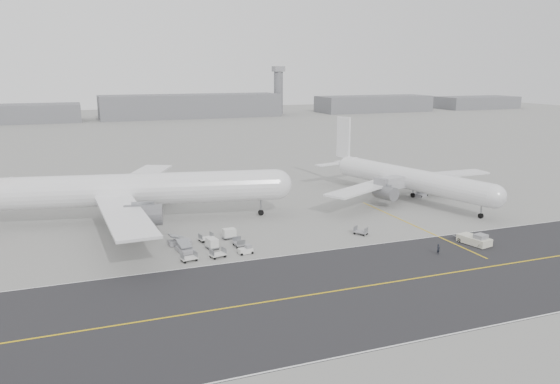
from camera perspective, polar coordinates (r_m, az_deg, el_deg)
name	(u,v)px	position (r m, az deg, el deg)	size (l,w,h in m)	color
ground	(278,252)	(90.44, -0.23, -6.28)	(700.00, 700.00, 0.00)	gray
taxiway	(358,287)	(77.14, 8.11, -9.85)	(220.00, 59.00, 0.03)	#262628
horizon_buildings	(176,118)	(346.57, -10.86, 7.63)	(520.00, 28.00, 28.00)	slate
control_tower	(278,89)	(368.99, -0.17, 10.68)	(7.00, 7.00, 31.25)	slate
airliner_a	(132,190)	(110.67, -15.24, 0.24)	(63.69, 62.43, 22.18)	white
airliner_b	(406,178)	(128.45, 13.02, 1.44)	(48.59, 49.71, 17.48)	white
pushback_tug	(475,240)	(99.65, 19.70, -4.72)	(3.78, 7.41, 2.09)	beige
jet_bridge	(402,182)	(127.23, 12.66, 1.00)	(16.30, 7.90, 6.14)	gray
gse_cluster	(212,249)	(92.49, -7.16, -5.95)	(16.63, 16.07, 1.89)	gray
stray_dolly	(361,234)	(100.75, 8.42, -4.42)	(1.48, 2.41, 1.48)	silver
ground_crew_a	(438,249)	(92.68, 16.21, -5.77)	(0.63, 0.41, 1.72)	black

